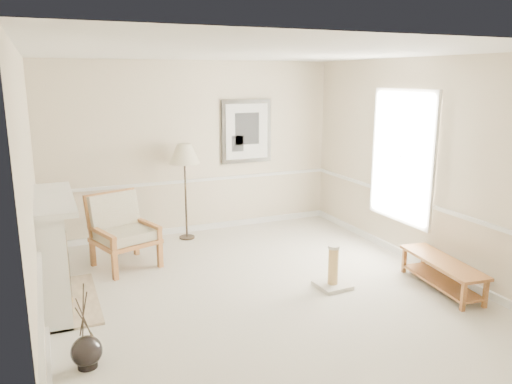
% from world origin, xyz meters
% --- Properties ---
extents(ground, '(5.50, 5.50, 0.00)m').
position_xyz_m(ground, '(0.00, 0.00, 0.00)').
color(ground, silver).
rests_on(ground, ground).
extents(room, '(5.04, 5.54, 2.92)m').
position_xyz_m(room, '(0.14, 0.08, 1.87)').
color(room, beige).
rests_on(room, ground).
extents(fireplace, '(0.64, 1.64, 1.31)m').
position_xyz_m(fireplace, '(-2.34, 0.60, 0.64)').
color(fireplace, white).
rests_on(fireplace, ground).
extents(floor_vase, '(0.29, 0.29, 0.84)m').
position_xyz_m(floor_vase, '(-2.15, -0.93, 0.15)').
color(floor_vase, black).
rests_on(floor_vase, ground).
extents(armchair, '(1.00, 1.03, 1.03)m').
position_xyz_m(armchair, '(-1.44, 1.61, 0.56)').
color(armchair, '#A77736').
rests_on(armchair, ground).
extents(floor_lamp, '(0.64, 0.64, 1.58)m').
position_xyz_m(floor_lamp, '(-0.26, 2.40, 1.38)').
color(floor_lamp, black).
rests_on(floor_lamp, ground).
extents(bench, '(0.56, 1.37, 0.38)m').
position_xyz_m(bench, '(2.15, -0.86, 0.25)').
color(bench, '#A77736').
rests_on(bench, ground).
extents(scratching_post, '(0.41, 0.41, 0.56)m').
position_xyz_m(scratching_post, '(0.91, -0.28, 0.18)').
color(scratching_post, silver).
rests_on(scratching_post, ground).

